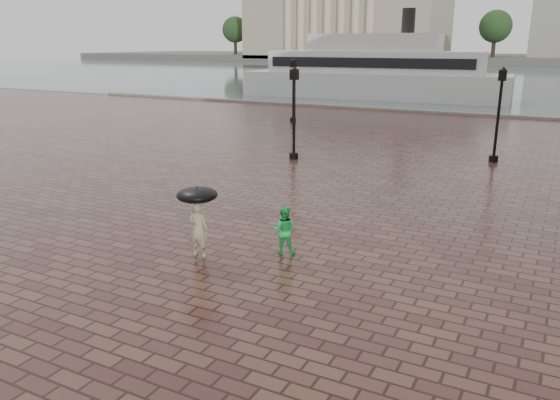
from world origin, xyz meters
name	(u,v)px	position (x,y,z in m)	size (l,w,h in m)	color
ground	(325,239)	(0.00, 0.00, 0.00)	(300.00, 300.00, 0.00)	#391C1A
harbour_water	(534,76)	(0.00, 92.00, 0.00)	(240.00, 240.00, 0.00)	#465056
quay_edge	(483,116)	(0.00, 32.00, 0.00)	(80.00, 0.60, 0.30)	slate
far_shore	(551,60)	(0.00, 160.00, 1.00)	(300.00, 60.00, 2.00)	#4C4C47
museum	(348,13)	(-55.00, 144.61, 13.91)	(57.00, 32.50, 26.00)	gray
far_trees	(552,26)	(0.00, 138.00, 9.42)	(188.00, 8.00, 13.50)	#2D2119
street_lamps	(351,103)	(-5.00, 15.33, 2.33)	(15.44, 12.44, 4.40)	black
adult_pedestrian	(199,229)	(-2.51, -2.88, 0.77)	(0.56, 0.37, 1.54)	tan
child_pedestrian	(284,230)	(-0.54, -1.64, 0.68)	(0.66, 0.52, 1.36)	green
ferry_near	(374,72)	(-12.47, 41.93, 2.67)	(27.48, 8.18, 8.90)	#BCBCBC
umbrella	(197,195)	(-2.51, -2.88, 1.74)	(1.10, 1.10, 1.10)	black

